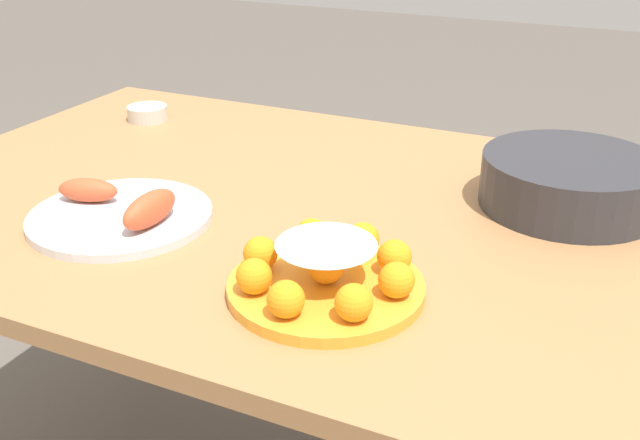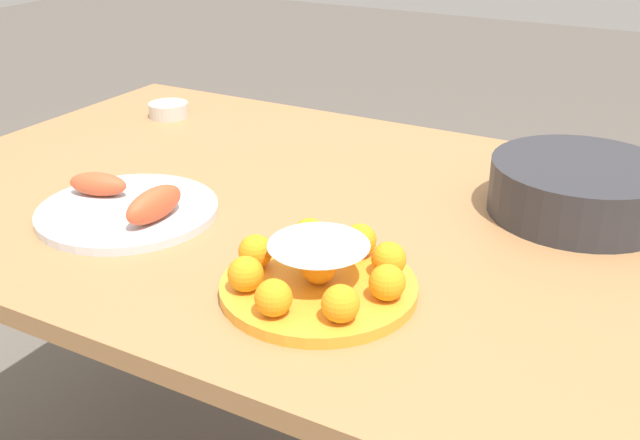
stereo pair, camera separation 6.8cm
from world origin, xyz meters
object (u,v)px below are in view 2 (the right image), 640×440
at_px(sauce_bowl, 169,109).
at_px(seafood_platter, 129,207).
at_px(dining_table, 321,253).
at_px(serving_bowl, 580,187).
at_px(cake_plate, 319,274).

bearing_deg(sauce_bowl, seafood_platter, -57.53).
distance_m(dining_table, serving_bowl, 0.44).
bearing_deg(sauce_bowl, dining_table, -26.29).
xyz_separation_m(cake_plate, sauce_bowl, (-0.67, 0.51, -0.01)).
relative_size(serving_bowl, sauce_bowl, 3.27).
distance_m(cake_plate, serving_bowl, 0.49).
distance_m(cake_plate, seafood_platter, 0.39).
bearing_deg(dining_table, serving_bowl, 24.64).
distance_m(sauce_bowl, seafood_platter, 0.53).
xyz_separation_m(cake_plate, seafood_platter, (-0.39, 0.06, -0.01)).
relative_size(cake_plate, seafood_platter, 0.90).
height_order(cake_plate, sauce_bowl, cake_plate).
xyz_separation_m(dining_table, sauce_bowl, (-0.54, 0.27, 0.11)).
relative_size(dining_table, seafood_platter, 5.23).
bearing_deg(seafood_platter, cake_plate, -9.44).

